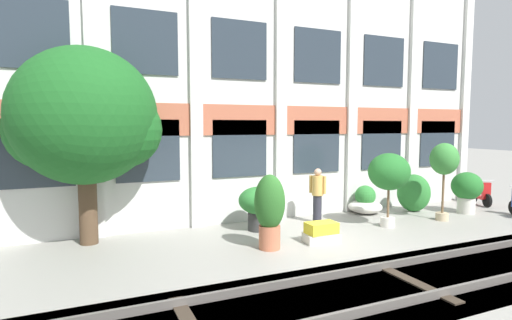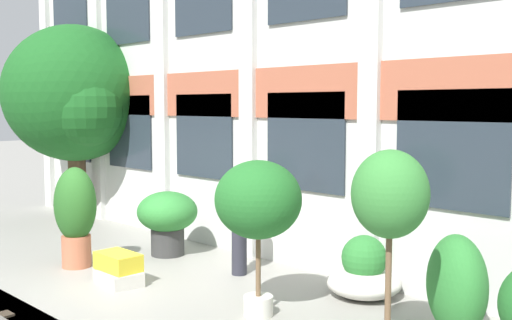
{
  "view_description": "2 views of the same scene",
  "coord_description": "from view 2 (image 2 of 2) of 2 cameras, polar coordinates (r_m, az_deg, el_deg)",
  "views": [
    {
      "loc": [
        -5.7,
        -8.38,
        2.94
      ],
      "look_at": [
        -1.13,
        2.03,
        1.95
      ],
      "focal_mm": 28.0,
      "sensor_mm": 36.0,
      "label": 1
    },
    {
      "loc": [
        7.99,
        -5.16,
        2.88
      ],
      "look_at": [
        1.24,
        1.65,
        2.0
      ],
      "focal_mm": 42.0,
      "sensor_mm": 36.0,
      "label": 2
    }
  ],
  "objects": [
    {
      "name": "ground_plane",
      "position": [
        9.94,
        -12.09,
        -11.7
      ],
      "size": [
        80.0,
        80.0,
        0.0
      ],
      "primitive_type": "plane",
      "color": "gray"
    },
    {
      "name": "apartment_facade",
      "position": [
        11.47,
        0.31,
        10.87
      ],
      "size": [
        16.49,
        0.64,
        8.04
      ],
      "color": "silver",
      "rests_on": "ground"
    },
    {
      "name": "broadleaf_tree",
      "position": [
        15.46,
        -16.86,
        5.72
      ],
      "size": [
        3.62,
        3.45,
        4.83
      ],
      "color": "#4C3826",
      "rests_on": "ground"
    },
    {
      "name": "potted_plant_square_trough",
      "position": [
        10.05,
        -12.98,
        -10.1
      ],
      "size": [
        0.92,
        0.63,
        0.51
      ],
      "color": "beige",
      "rests_on": "ground"
    },
    {
      "name": "potted_plant_ribbed_drum",
      "position": [
        11.65,
        -8.44,
        -5.36
      ],
      "size": [
        1.16,
        1.16,
        1.23
      ],
      "color": "#333333",
      "rests_on": "ground"
    },
    {
      "name": "potted_plant_wide_bowl",
      "position": [
        9.29,
        10.24,
        -10.59
      ],
      "size": [
        1.12,
        1.12,
        0.94
      ],
      "color": "beige",
      "rests_on": "ground"
    },
    {
      "name": "potted_plant_low_pan",
      "position": [
        6.7,
        12.63,
        -3.95
      ],
      "size": [
        0.85,
        0.85,
        2.4
      ],
      "color": "tan",
      "rests_on": "ground"
    },
    {
      "name": "potted_plant_fluted_column",
      "position": [
        11.11,
        -16.82,
        -4.59
      ],
      "size": [
        0.74,
        0.74,
        1.79
      ],
      "color": "#B76647",
      "rests_on": "ground"
    },
    {
      "name": "potted_plant_tall_urn",
      "position": [
        8.08,
        0.21,
        -4.11
      ],
      "size": [
        1.18,
        1.18,
        2.14
      ],
      "color": "beige",
      "rests_on": "ground"
    },
    {
      "name": "resident_by_doorway",
      "position": [
        10.19,
        -1.62,
        -6.02
      ],
      "size": [
        0.36,
        0.44,
        1.65
      ],
      "rotation": [
        0.0,
        0.0,
        -2.48
      ],
      "color": "#282833",
      "rests_on": "ground"
    },
    {
      "name": "topiary_hedge",
      "position": [
        8.03,
        18.56,
        -11.23
      ],
      "size": [
        1.26,
        1.26,
        1.28
      ],
      "primitive_type": "ellipsoid",
      "rotation": [
        0.0,
        0.0,
        5.5
      ],
      "color": "#2D7A33",
      "rests_on": "ground"
    }
  ]
}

